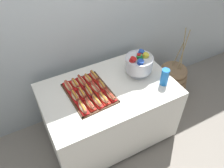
{
  "coord_description": "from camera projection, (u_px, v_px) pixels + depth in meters",
  "views": [
    {
      "loc": [
        -0.75,
        -1.5,
        2.4
      ],
      "look_at": [
        0.04,
        0.0,
        0.8
      ],
      "focal_mm": 36.6,
      "sensor_mm": 36.0,
      "label": 1
    }
  ],
  "objects": [
    {
      "name": "back_wall",
      "position": [
        81.0,
        15.0,
        2.35
      ],
      "size": [
        6.0,
        0.1,
        2.6
      ],
      "primitive_type": "cube",
      "color": "#B2BCC1",
      "rests_on": "ground_plane"
    },
    {
      "name": "hot_dog_4",
      "position": [
        111.0,
        96.0,
        2.22
      ],
      "size": [
        0.07,
        0.16,
        0.06
      ],
      "color": "red",
      "rests_on": "serving_tray"
    },
    {
      "name": "floor_vase",
      "position": [
        171.0,
        82.0,
        3.18
      ],
      "size": [
        0.43,
        0.43,
        1.07
      ],
      "color": "#896B4C",
      "rests_on": "ground_plane"
    },
    {
      "name": "hot_dog_2",
      "position": [
        97.0,
        101.0,
        2.16
      ],
      "size": [
        0.07,
        0.18,
        0.06
      ],
      "color": "red",
      "rests_on": "serving_tray"
    },
    {
      "name": "hot_dog_14",
      "position": [
        95.0,
        76.0,
        2.42
      ],
      "size": [
        0.07,
        0.17,
        0.06
      ],
      "color": "red",
      "rests_on": "serving_tray"
    },
    {
      "name": "punch_bowl",
      "position": [
        139.0,
        63.0,
        2.41
      ],
      "size": [
        0.3,
        0.3,
        0.27
      ],
      "color": "silver",
      "rests_on": "buffet_table"
    },
    {
      "name": "ground_plane",
      "position": [
        109.0,
        131.0,
        2.86
      ],
      "size": [
        10.0,
        10.0,
        0.0
      ],
      "primitive_type": "plane",
      "color": "gray"
    },
    {
      "name": "cup_stack",
      "position": [
        165.0,
        77.0,
        2.33
      ],
      "size": [
        0.08,
        0.08,
        0.19
      ],
      "color": "blue",
      "rests_on": "buffet_table"
    },
    {
      "name": "hot_dog_7",
      "position": [
        89.0,
        91.0,
        2.27
      ],
      "size": [
        0.06,
        0.18,
        0.06
      ],
      "color": "red",
      "rests_on": "serving_tray"
    },
    {
      "name": "hot_dog_3",
      "position": [
        104.0,
        99.0,
        2.19
      ],
      "size": [
        0.08,
        0.16,
        0.06
      ],
      "color": "red",
      "rests_on": "serving_tray"
    },
    {
      "name": "hot_dog_10",
      "position": [
        69.0,
        87.0,
        2.31
      ],
      "size": [
        0.08,
        0.18,
        0.06
      ],
      "color": "red",
      "rests_on": "serving_tray"
    },
    {
      "name": "hot_dog_13",
      "position": [
        88.0,
        79.0,
        2.4
      ],
      "size": [
        0.07,
        0.16,
        0.06
      ],
      "color": "red",
      "rests_on": "serving_tray"
    },
    {
      "name": "hot_dog_6",
      "position": [
        82.0,
        94.0,
        2.24
      ],
      "size": [
        0.06,
        0.16,
        0.06
      ],
      "color": "#B21414",
      "rests_on": "serving_tray"
    },
    {
      "name": "hot_dog_8",
      "position": [
        96.0,
        88.0,
        2.29
      ],
      "size": [
        0.09,
        0.17,
        0.06
      ],
      "color": "red",
      "rests_on": "serving_tray"
    },
    {
      "name": "hot_dog_12",
      "position": [
        82.0,
        81.0,
        2.37
      ],
      "size": [
        0.07,
        0.18,
        0.06
      ],
      "color": "red",
      "rests_on": "serving_tray"
    },
    {
      "name": "hot_dog_1",
      "position": [
        90.0,
        104.0,
        2.13
      ],
      "size": [
        0.07,
        0.16,
        0.06
      ],
      "color": "red",
      "rests_on": "serving_tray"
    },
    {
      "name": "serving_tray",
      "position": [
        89.0,
        93.0,
        2.29
      ],
      "size": [
        0.43,
        0.55,
        0.01
      ],
      "color": "#472B19",
      "rests_on": "buffet_table"
    },
    {
      "name": "hot_dog_0",
      "position": [
        83.0,
        108.0,
        2.11
      ],
      "size": [
        0.07,
        0.17,
        0.06
      ],
      "color": "#B21414",
      "rests_on": "serving_tray"
    },
    {
      "name": "hot_dog_9",
      "position": [
        102.0,
        86.0,
        2.32
      ],
      "size": [
        0.06,
        0.15,
        0.06
      ],
      "color": "red",
      "rests_on": "serving_tray"
    },
    {
      "name": "hot_dog_11",
      "position": [
        75.0,
        84.0,
        2.34
      ],
      "size": [
        0.07,
        0.16,
        0.06
      ],
      "color": "red",
      "rests_on": "serving_tray"
    },
    {
      "name": "hot_dog_5",
      "position": [
        75.0,
        96.0,
        2.21
      ],
      "size": [
        0.07,
        0.15,
        0.06
      ],
      "color": "red",
      "rests_on": "serving_tray"
    },
    {
      "name": "buffet_table",
      "position": [
        109.0,
        111.0,
        2.59
      ],
      "size": [
        1.38,
        0.87,
        0.76
      ],
      "color": "white",
      "rests_on": "ground_plane"
    }
  ]
}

